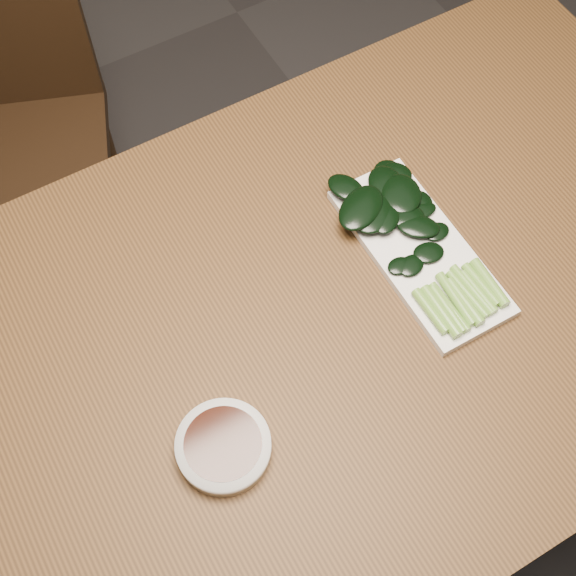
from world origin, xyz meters
The scene contains 6 objects.
ground centered at (0.00, 0.00, 0.00)m, with size 6.00×6.00×0.00m, color #2F2C2C.
table centered at (0.00, 0.00, 0.68)m, with size 1.40×0.80×0.75m.
chair_far centered at (-0.23, 0.80, 0.49)m, with size 0.49×0.49×0.89m.
sauce_bowl centered at (-0.18, -0.10, 0.77)m, with size 0.12×0.12×0.03m.
serving_plate centered at (0.19, 0.02, 0.76)m, with size 0.13×0.30×0.01m.
gai_lan centered at (0.19, 0.04, 0.78)m, with size 0.16×0.31×0.03m.
Camera 1 is at (-0.27, -0.41, 1.73)m, focal length 50.00 mm.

